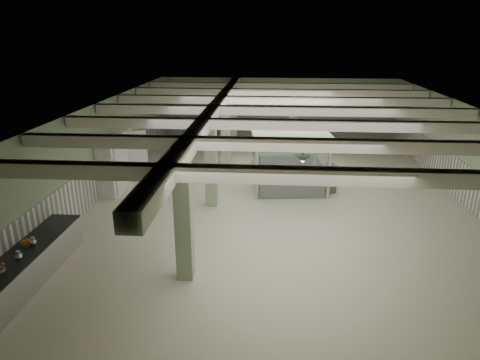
# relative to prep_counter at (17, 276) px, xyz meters

# --- Properties ---
(floor) EXTENTS (20.00, 20.00, 0.00)m
(floor) POSITION_rel_prep_counter_xyz_m (6.54, 7.00, -0.46)
(floor) COLOR silver
(floor) RESTS_ON ground
(ceiling) EXTENTS (14.00, 20.00, 0.02)m
(ceiling) POSITION_rel_prep_counter_xyz_m (6.54, 7.00, 3.14)
(ceiling) COLOR white
(ceiling) RESTS_ON wall_back
(wall_back) EXTENTS (14.00, 0.02, 3.60)m
(wall_back) POSITION_rel_prep_counter_xyz_m (6.54, 17.00, 1.34)
(wall_back) COLOR #97AE8B
(wall_back) RESTS_ON floor
(wall_front) EXTENTS (14.00, 0.02, 3.60)m
(wall_front) POSITION_rel_prep_counter_xyz_m (6.54, -3.00, 1.34)
(wall_front) COLOR #97AE8B
(wall_front) RESTS_ON floor
(wall_left) EXTENTS (0.02, 20.00, 3.60)m
(wall_left) POSITION_rel_prep_counter_xyz_m (-0.46, 7.00, 1.34)
(wall_left) COLOR #97AE8B
(wall_left) RESTS_ON floor
(wall_right) EXTENTS (0.02, 20.00, 3.60)m
(wall_right) POSITION_rel_prep_counter_xyz_m (13.54, 7.00, 1.34)
(wall_right) COLOR #97AE8B
(wall_right) RESTS_ON floor
(wainscot_left) EXTENTS (0.05, 19.90, 1.50)m
(wainscot_left) POSITION_rel_prep_counter_xyz_m (-0.43, 7.00, 0.29)
(wainscot_left) COLOR white
(wainscot_left) RESTS_ON floor
(wainscot_right) EXTENTS (0.05, 19.90, 1.50)m
(wainscot_right) POSITION_rel_prep_counter_xyz_m (13.52, 7.00, 0.29)
(wainscot_right) COLOR white
(wainscot_right) RESTS_ON floor
(wainscot_back) EXTENTS (13.90, 0.05, 1.50)m
(wainscot_back) POSITION_rel_prep_counter_xyz_m (6.54, 16.98, 0.29)
(wainscot_back) COLOR white
(wainscot_back) RESTS_ON floor
(girder) EXTENTS (0.45, 19.90, 0.40)m
(girder) POSITION_rel_prep_counter_xyz_m (4.04, 7.00, 2.92)
(girder) COLOR silver
(girder) RESTS_ON ceiling
(beam_a) EXTENTS (13.90, 0.35, 0.32)m
(beam_a) POSITION_rel_prep_counter_xyz_m (6.54, -0.50, 2.96)
(beam_a) COLOR silver
(beam_a) RESTS_ON ceiling
(beam_b) EXTENTS (13.90, 0.35, 0.32)m
(beam_b) POSITION_rel_prep_counter_xyz_m (6.54, 2.00, 2.96)
(beam_b) COLOR silver
(beam_b) RESTS_ON ceiling
(beam_c) EXTENTS (13.90, 0.35, 0.32)m
(beam_c) POSITION_rel_prep_counter_xyz_m (6.54, 4.50, 2.96)
(beam_c) COLOR silver
(beam_c) RESTS_ON ceiling
(beam_d) EXTENTS (13.90, 0.35, 0.32)m
(beam_d) POSITION_rel_prep_counter_xyz_m (6.54, 7.00, 2.96)
(beam_d) COLOR silver
(beam_d) RESTS_ON ceiling
(beam_e) EXTENTS (13.90, 0.35, 0.32)m
(beam_e) POSITION_rel_prep_counter_xyz_m (6.54, 9.50, 2.96)
(beam_e) COLOR silver
(beam_e) RESTS_ON ceiling
(beam_f) EXTENTS (13.90, 0.35, 0.32)m
(beam_f) POSITION_rel_prep_counter_xyz_m (6.54, 12.00, 2.96)
(beam_f) COLOR silver
(beam_f) RESTS_ON ceiling
(beam_g) EXTENTS (13.90, 0.35, 0.32)m
(beam_g) POSITION_rel_prep_counter_xyz_m (6.54, 14.50, 2.96)
(beam_g) COLOR silver
(beam_g) RESTS_ON ceiling
(column_a) EXTENTS (0.42, 0.42, 3.60)m
(column_a) POSITION_rel_prep_counter_xyz_m (4.04, 1.00, 1.34)
(column_a) COLOR #9BAD8B
(column_a) RESTS_ON floor
(column_b) EXTENTS (0.42, 0.42, 3.60)m
(column_b) POSITION_rel_prep_counter_xyz_m (4.04, 6.00, 1.34)
(column_b) COLOR #9BAD8B
(column_b) RESTS_ON floor
(column_c) EXTENTS (0.42, 0.42, 3.60)m
(column_c) POSITION_rel_prep_counter_xyz_m (4.04, 11.00, 1.34)
(column_c) COLOR #9BAD8B
(column_c) RESTS_ON floor
(column_d) EXTENTS (0.42, 0.42, 3.60)m
(column_d) POSITION_rel_prep_counter_xyz_m (4.04, 15.00, 1.34)
(column_d) COLOR #9BAD8B
(column_d) RESTS_ON floor
(pendant_front) EXTENTS (0.44, 0.44, 0.22)m
(pendant_front) POSITION_rel_prep_counter_xyz_m (7.04, 2.00, 2.59)
(pendant_front) COLOR #2F3F30
(pendant_front) RESTS_ON ceiling
(pendant_mid) EXTENTS (0.44, 0.44, 0.22)m
(pendant_mid) POSITION_rel_prep_counter_xyz_m (7.04, 7.50, 2.59)
(pendant_mid) COLOR #2F3F30
(pendant_mid) RESTS_ON ceiling
(pendant_back) EXTENTS (0.44, 0.44, 0.22)m
(pendant_back) POSITION_rel_prep_counter_xyz_m (7.04, 12.50, 2.59)
(pendant_back) COLOR #2F3F30
(pendant_back) RESTS_ON ceiling
(prep_counter) EXTENTS (0.95, 5.47, 0.91)m
(prep_counter) POSITION_rel_prep_counter_xyz_m (0.00, 0.00, 0.00)
(prep_counter) COLOR #BCBCC1
(prep_counter) RESTS_ON floor
(pitcher_near) EXTENTS (0.22, 0.24, 0.26)m
(pitcher_near) POSITION_rel_prep_counter_xyz_m (0.16, -0.03, 0.57)
(pitcher_near) COLOR #BCBCC1
(pitcher_near) RESTS_ON prep_counter
(pitcher_far) EXTENTS (0.21, 0.23, 0.25)m
(pitcher_far) POSITION_rel_prep_counter_xyz_m (0.12, 0.72, 0.57)
(pitcher_far) COLOR #BCBCC1
(pitcher_far) RESTS_ON prep_counter
(orange_bowl) EXTENTS (0.35, 0.35, 0.10)m
(orange_bowl) POSITION_rel_prep_counter_xyz_m (-0.09, 0.75, 0.49)
(orange_bowl) COLOR #B2B2B7
(orange_bowl) RESTS_ON prep_counter
(walkin_cooler) EXTENTS (1.23, 2.63, 2.41)m
(walkin_cooler) POSITION_rel_prep_counter_xyz_m (-0.08, 7.56, 0.75)
(walkin_cooler) COLOR white
(walkin_cooler) RESTS_ON floor
(guard_booth) EXTENTS (3.29, 2.88, 2.43)m
(guard_booth) POSITION_rel_prep_counter_xyz_m (6.95, 8.02, 1.21)
(guard_booth) COLOR #9DBA95
(guard_booth) RESTS_ON floor
(filing_cabinet) EXTENTS (0.54, 0.64, 1.16)m
(filing_cabinet) POSITION_rel_prep_counter_xyz_m (8.61, 7.78, 0.12)
(filing_cabinet) COLOR #606252
(filing_cabinet) RESTS_ON floor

